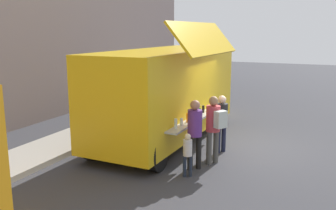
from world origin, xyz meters
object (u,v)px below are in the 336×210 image
(food_truck_main, at_px, (167,91))
(customer_front_ordering, at_px, (222,119))
(customer_mid_with_backpack, at_px, (214,123))
(customer_rear_waiting, at_px, (195,129))
(child_near_queue, at_px, (188,151))
(trash_bin, at_px, (155,98))

(food_truck_main, bearing_deg, customer_front_ordering, -104.24)
(customer_mid_with_backpack, xyz_separation_m, customer_rear_waiting, (-0.54, 0.33, -0.04))
(customer_rear_waiting, bearing_deg, food_truck_main, -4.04)
(customer_mid_with_backpack, relative_size, child_near_queue, 1.69)
(food_truck_main, bearing_deg, customer_mid_with_backpack, -126.06)
(trash_bin, xyz_separation_m, customer_mid_with_backpack, (-5.43, -4.33, 0.59))
(customer_front_ordering, height_order, customer_mid_with_backpack, customer_mid_with_backpack)
(customer_front_ordering, xyz_separation_m, child_near_queue, (-2.08, 0.23, -0.35))
(food_truck_main, relative_size, customer_mid_with_backpack, 3.67)
(customer_rear_waiting, bearing_deg, trash_bin, -8.89)
(food_truck_main, relative_size, customer_front_ordering, 3.99)
(customer_front_ordering, xyz_separation_m, customer_mid_with_backpack, (-1.01, -0.09, 0.11))
(customer_front_ordering, height_order, child_near_queue, customer_front_ordering)
(customer_front_ordering, bearing_deg, customer_mid_with_backpack, 122.34)
(food_truck_main, bearing_deg, child_near_queue, -145.43)
(customer_mid_with_backpack, height_order, child_near_queue, customer_mid_with_backpack)
(customer_mid_with_backpack, distance_m, child_near_queue, 1.21)
(customer_rear_waiting, height_order, child_near_queue, customer_rear_waiting)
(trash_bin, distance_m, customer_mid_with_backpack, 6.97)
(food_truck_main, height_order, customer_mid_with_backpack, food_truck_main)
(customer_front_ordering, relative_size, child_near_queue, 1.55)
(customer_rear_waiting, xyz_separation_m, child_near_queue, (-0.52, -0.02, -0.42))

